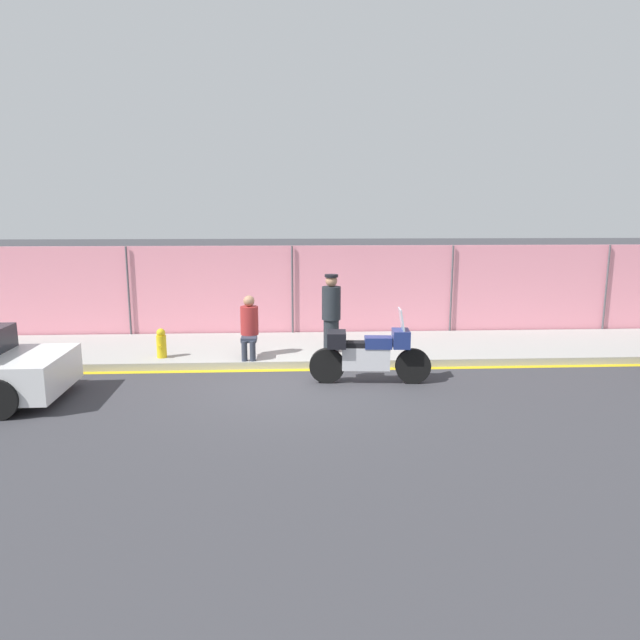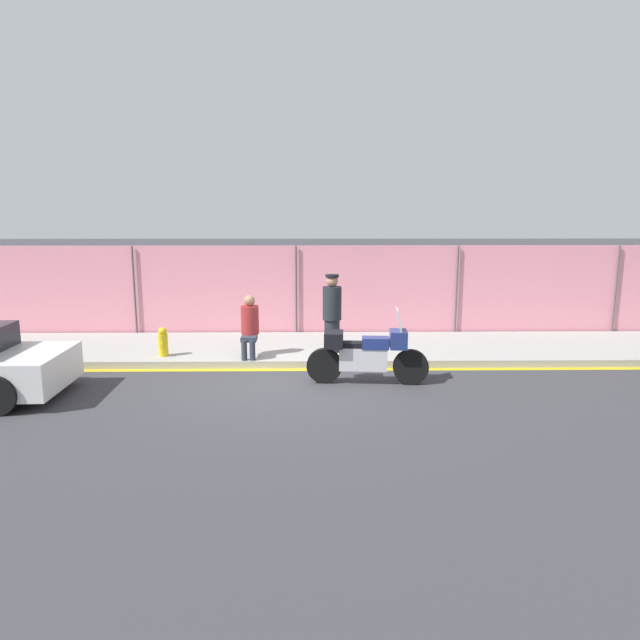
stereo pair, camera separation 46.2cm
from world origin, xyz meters
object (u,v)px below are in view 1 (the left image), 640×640
person_seated_on_curb (249,323)px  officer_standing (331,313)px  fire_hydrant (161,343)px  motorcycle (369,353)px

person_seated_on_curb → officer_standing: bearing=11.6°
fire_hydrant → person_seated_on_curb: bearing=-0.8°
motorcycle → person_seated_on_curb: (-2.42, 1.56, 0.31)m
officer_standing → motorcycle: bearing=-72.7°
officer_standing → fire_hydrant: 3.81m
motorcycle → fire_hydrant: motorcycle is taller
person_seated_on_curb → fire_hydrant: person_seated_on_curb is taller
officer_standing → fire_hydrant: officer_standing is taller
officer_standing → fire_hydrant: bearing=-174.7°
motorcycle → officer_standing: (-0.60, 1.93, 0.46)m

